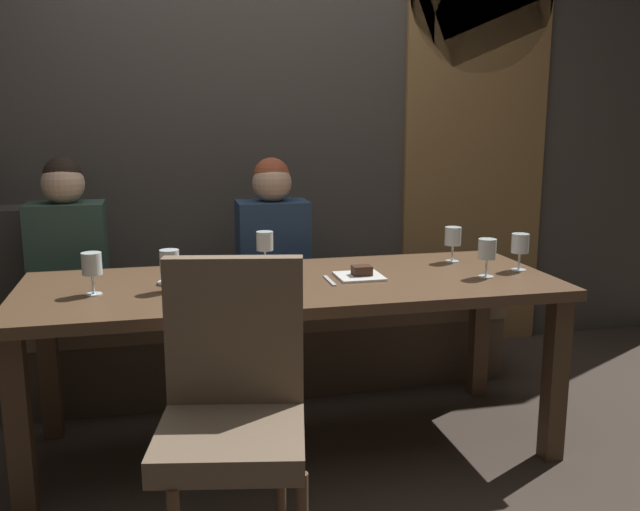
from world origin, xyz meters
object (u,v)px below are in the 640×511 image
at_px(espresso_cup, 172,277).
at_px(dessert_plate, 360,274).
at_px(wine_glass_end_left, 453,237).
at_px(wine_glass_end_right, 487,251).
at_px(fork_on_table, 330,281).
at_px(banquette_bench, 268,345).
at_px(chair_near_side, 233,397).
at_px(wine_glass_far_right, 265,243).
at_px(wine_glass_near_left, 170,263).
at_px(wine_glass_near_right, 520,244).
at_px(diner_redhead, 67,242).
at_px(wine_glass_far_left, 92,266).
at_px(diner_bearded, 273,236).
at_px(dining_table, 292,301).

xyz_separation_m(espresso_cup, dessert_plate, (0.78, -0.07, -0.01)).
bearing_deg(wine_glass_end_left, wine_glass_end_right, -87.83).
bearing_deg(espresso_cup, fork_on_table, -10.20).
bearing_deg(wine_glass_end_right, banquette_bench, 134.86).
bearing_deg(chair_near_side, wine_glass_far_right, 75.52).
bearing_deg(wine_glass_near_left, wine_glass_far_right, 38.31).
xyz_separation_m(wine_glass_near_right, wine_glass_end_right, (-0.20, -0.08, -0.00)).
xyz_separation_m(banquette_bench, wine_glass_end_right, (0.81, -0.82, 0.62)).
height_order(wine_glass_near_right, wine_glass_far_right, same).
bearing_deg(wine_glass_end_right, chair_near_side, -152.18).
distance_m(diner_redhead, wine_glass_end_right, 1.97).
bearing_deg(wine_glass_far_left, fork_on_table, -0.06).
distance_m(banquette_bench, diner_bearded, 0.58).
bearing_deg(fork_on_table, dessert_plate, 15.35).
bearing_deg(banquette_bench, wine_glass_far_right, -99.50).
bearing_deg(wine_glass_near_left, dining_table, 6.37).
height_order(banquette_bench, wine_glass_near_left, wine_glass_near_left).
height_order(wine_glass_end_right, wine_glass_far_right, same).
bearing_deg(wine_glass_end_left, diner_bearded, 146.41).
relative_size(diner_bearded, fork_on_table, 4.44).
height_order(dining_table, fork_on_table, fork_on_table).
xyz_separation_m(chair_near_side, wine_glass_near_left, (-0.17, 0.67, 0.29)).
relative_size(wine_glass_near_left, dessert_plate, 0.86).
bearing_deg(fork_on_table, dining_table, 163.43).
bearing_deg(diner_redhead, wine_glass_end_left, -16.46).
xyz_separation_m(diner_bearded, espresso_cup, (-0.52, -0.64, -0.04)).
distance_m(wine_glass_end_right, espresso_cup, 1.32).
height_order(dining_table, chair_near_side, chair_near_side).
xyz_separation_m(wine_glass_far_right, wine_glass_end_left, (0.87, -0.08, 0.00)).
height_order(diner_bearded, wine_glass_end_right, diner_bearded).
relative_size(chair_near_side, dessert_plate, 5.16).
height_order(diner_redhead, dessert_plate, diner_redhead).
bearing_deg(dining_table, wine_glass_end_right, -8.29).
relative_size(wine_glass_far_left, dessert_plate, 0.86).
bearing_deg(wine_glass_near_right, dining_table, 178.09).
bearing_deg(wine_glass_far_right, diner_bearded, 76.17).
distance_m(dining_table, wine_glass_near_left, 0.54).
xyz_separation_m(banquette_bench, wine_glass_near_right, (1.01, -0.73, 0.63)).
distance_m(wine_glass_end_right, fork_on_table, 0.68).
bearing_deg(diner_redhead, diner_bearded, -0.70).
xyz_separation_m(wine_glass_far_left, wine_glass_end_right, (1.60, -0.08, 0.00)).
xyz_separation_m(wine_glass_end_right, dessert_plate, (-0.52, 0.11, -0.10)).
height_order(wine_glass_far_left, espresso_cup, wine_glass_far_left).
bearing_deg(wine_glass_near_left, chair_near_side, -76.05).
bearing_deg(wine_glass_end_right, wine_glass_far_left, 177.31).
bearing_deg(chair_near_side, wine_glass_end_right, 27.82).
bearing_deg(wine_glass_far_right, wine_glass_end_right, -24.26).
bearing_deg(banquette_bench, diner_redhead, 178.54).
height_order(wine_glass_far_left, wine_glass_end_left, same).
relative_size(wine_glass_far_left, espresso_cup, 1.37).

